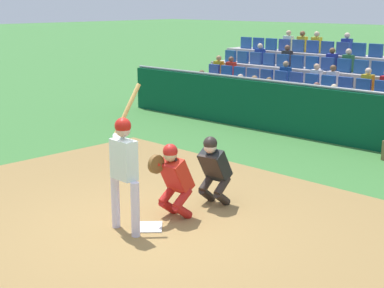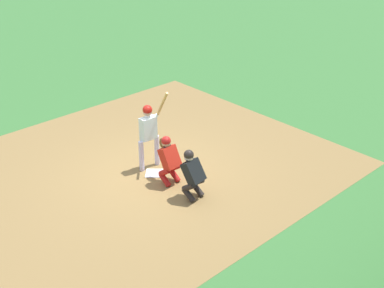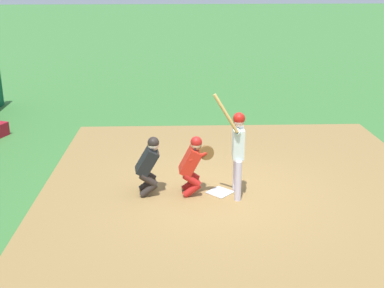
# 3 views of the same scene
# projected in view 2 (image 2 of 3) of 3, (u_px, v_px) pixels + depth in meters

# --- Properties ---
(ground_plane) EXTENTS (160.00, 160.00, 0.00)m
(ground_plane) POSITION_uv_depth(u_px,v_px,m) (154.00, 174.00, 13.39)
(ground_plane) COLOR #3C7736
(infield_dirt_patch) EXTENTS (10.03, 8.80, 0.01)m
(infield_dirt_patch) POSITION_uv_depth(u_px,v_px,m) (142.00, 167.00, 13.71)
(infield_dirt_patch) COLOR olive
(infield_dirt_patch) RESTS_ON ground_plane
(home_plate_marker) EXTENTS (0.62, 0.62, 0.02)m
(home_plate_marker) POSITION_uv_depth(u_px,v_px,m) (154.00, 173.00, 13.38)
(home_plate_marker) COLOR white
(home_plate_marker) RESTS_ON infield_dirt_patch
(batter_at_plate) EXTENTS (0.64, 0.67, 2.22)m
(batter_at_plate) POSITION_uv_depth(u_px,v_px,m) (149.00, 130.00, 13.18)
(batter_at_plate) COLOR silver
(batter_at_plate) RESTS_ON ground_plane
(catcher_crouching) EXTENTS (0.46, 0.71, 1.27)m
(catcher_crouching) POSITION_uv_depth(u_px,v_px,m) (168.00, 157.00, 12.70)
(catcher_crouching) COLOR red
(catcher_crouching) RESTS_ON ground_plane
(home_plate_umpire) EXTENTS (0.50, 0.53, 1.26)m
(home_plate_umpire) POSITION_uv_depth(u_px,v_px,m) (192.00, 172.00, 12.10)
(home_plate_umpire) COLOR #2B231F
(home_plate_umpire) RESTS_ON ground_plane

